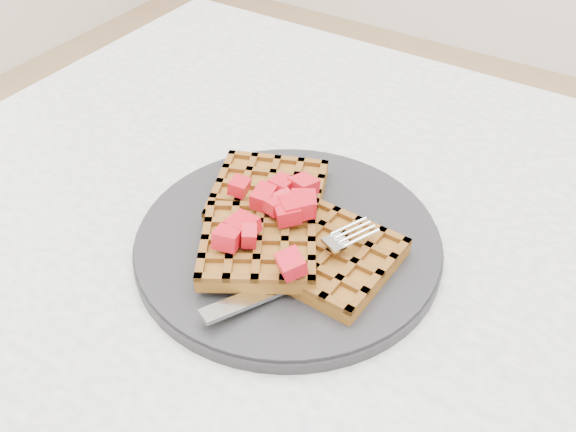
{
  "coord_description": "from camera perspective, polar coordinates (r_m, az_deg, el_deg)",
  "views": [
    {
      "loc": [
        0.08,
        -0.4,
        1.17
      ],
      "look_at": [
        -0.15,
        -0.03,
        0.79
      ],
      "focal_mm": 40.0,
      "sensor_mm": 36.0,
      "label": 1
    }
  ],
  "objects": [
    {
      "name": "strawberry_pile",
      "position": [
        0.57,
        0.0,
        1.07
      ],
      "size": [
        0.15,
        0.15,
        0.02
      ],
      "primitive_type": null,
      "color": "#A10010",
      "rests_on": "waffles"
    },
    {
      "name": "waffles",
      "position": [
        0.58,
        -0.19,
        -1.16
      ],
      "size": [
        0.22,
        0.21,
        0.03
      ],
      "color": "#935D1F",
      "rests_on": "plate"
    },
    {
      "name": "fork",
      "position": [
        0.55,
        1.46,
        -5.09
      ],
      "size": [
        0.1,
        0.17,
        0.02
      ],
      "primitive_type": null,
      "rotation": [
        0.0,
        0.0,
        -0.42
      ],
      "color": "silver",
      "rests_on": "plate"
    },
    {
      "name": "plate",
      "position": [
        0.6,
        0.0,
        -2.33
      ],
      "size": [
        0.28,
        0.28,
        0.02
      ],
      "primitive_type": "cylinder",
      "color": "black",
      "rests_on": "table"
    },
    {
      "name": "table",
      "position": [
        0.67,
        12.65,
        -13.35
      ],
      "size": [
        1.2,
        0.8,
        0.75
      ],
      "color": "white",
      "rests_on": "ground"
    }
  ]
}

